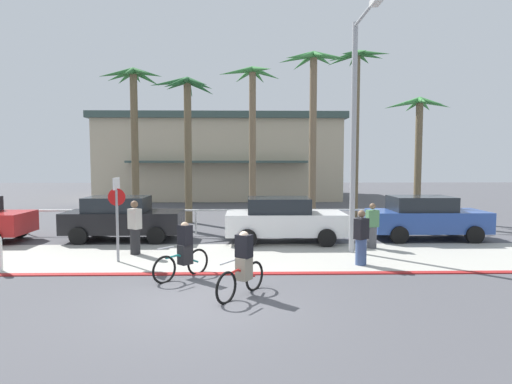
# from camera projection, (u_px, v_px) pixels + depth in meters

# --- Properties ---
(ground_plane) EXTENTS (80.00, 80.00, 0.00)m
(ground_plane) POSITION_uv_depth(u_px,v_px,m) (225.00, 228.00, 19.10)
(ground_plane) COLOR #4C4C51
(sidewalk_strip) EXTENTS (44.00, 4.00, 0.02)m
(sidewalk_strip) POSITION_uv_depth(u_px,v_px,m) (216.00, 257.00, 13.32)
(sidewalk_strip) COLOR #ADAAA0
(sidewalk_strip) RESTS_ON ground
(curb_paint) EXTENTS (44.00, 0.24, 0.03)m
(curb_paint) POSITION_uv_depth(u_px,v_px,m) (210.00, 274.00, 11.32)
(curb_paint) COLOR maroon
(curb_paint) RESTS_ON ground
(building_backdrop) EXTENTS (19.23, 12.69, 6.70)m
(building_backdrop) POSITION_uv_depth(u_px,v_px,m) (222.00, 157.00, 36.41)
(building_backdrop) COLOR #BCAD8E
(building_backdrop) RESTS_ON ground
(rail_fence) EXTENTS (20.97, 0.08, 1.04)m
(rail_fence) POSITION_uv_depth(u_px,v_px,m) (223.00, 214.00, 17.54)
(rail_fence) COLOR white
(rail_fence) RESTS_ON ground
(stop_sign_bike_lane) EXTENTS (0.52, 0.56, 2.56)m
(stop_sign_bike_lane) POSITION_uv_depth(u_px,v_px,m) (117.00, 207.00, 12.56)
(stop_sign_bike_lane) COLOR gray
(stop_sign_bike_lane) RESTS_ON ground
(streetlight_curb) EXTENTS (0.24, 2.54, 7.50)m
(streetlight_curb) POSITION_uv_depth(u_px,v_px,m) (355.00, 123.00, 13.43)
(streetlight_curb) COLOR #9EA0A5
(streetlight_curb) RESTS_ON ground
(palm_tree_0) EXTENTS (2.86, 3.03, 7.65)m
(palm_tree_0) POSITION_uv_depth(u_px,v_px,m) (133.00, 107.00, 20.70)
(palm_tree_0) COLOR brown
(palm_tree_0) RESTS_ON ground
(palm_tree_1) EXTENTS (3.16, 3.33, 7.14)m
(palm_tree_1) POSITION_uv_depth(u_px,v_px,m) (187.00, 112.00, 20.48)
(palm_tree_1) COLOR brown
(palm_tree_1) RESTS_ON ground
(palm_tree_2) EXTENTS (3.31, 3.42, 8.06)m
(palm_tree_2) POSITION_uv_depth(u_px,v_px,m) (252.00, 109.00, 22.29)
(palm_tree_2) COLOR #756047
(palm_tree_2) RESTS_ON ground
(palm_tree_3) EXTENTS (3.29, 3.33, 8.52)m
(palm_tree_3) POSITION_uv_depth(u_px,v_px,m) (312.00, 92.00, 20.95)
(palm_tree_3) COLOR #756047
(palm_tree_3) RESTS_ON ground
(palm_tree_4) EXTENTS (3.07, 3.58, 8.95)m
(palm_tree_4) POSITION_uv_depth(u_px,v_px,m) (356.00, 93.00, 22.39)
(palm_tree_4) COLOR brown
(palm_tree_4) RESTS_ON ground
(palm_tree_5) EXTENTS (3.35, 3.21, 6.37)m
(palm_tree_5) POSITION_uv_depth(u_px,v_px,m) (419.00, 127.00, 21.81)
(palm_tree_5) COLOR brown
(palm_tree_5) RESTS_ON ground
(car_black_1) EXTENTS (4.40, 2.02, 1.69)m
(car_black_1) POSITION_uv_depth(u_px,v_px,m) (123.00, 218.00, 16.13)
(car_black_1) COLOR black
(car_black_1) RESTS_ON ground
(car_white_2) EXTENTS (4.40, 2.02, 1.69)m
(car_white_2) POSITION_uv_depth(u_px,v_px,m) (283.00, 219.00, 15.69)
(car_white_2) COLOR white
(car_white_2) RESTS_ON ground
(car_blue_3) EXTENTS (4.40, 2.02, 1.69)m
(car_blue_3) POSITION_uv_depth(u_px,v_px,m) (425.00, 217.00, 16.33)
(car_blue_3) COLOR #284793
(car_blue_3) RESTS_ON ground
(cyclist_teal_0) EXTENTS (1.28, 1.38, 1.50)m
(cyclist_teal_0) POSITION_uv_depth(u_px,v_px,m) (184.00, 251.00, 10.95)
(cyclist_teal_0) COLOR black
(cyclist_teal_0) RESTS_ON ground
(cyclist_red_1) EXTENTS (1.08, 1.53, 1.50)m
(cyclist_red_1) POSITION_uv_depth(u_px,v_px,m) (243.00, 265.00, 9.51)
(cyclist_red_1) COLOR black
(cyclist_red_1) RESTS_ON ground
(pedestrian_0) EXTENTS (0.44, 0.37, 1.59)m
(pedestrian_0) POSITION_uv_depth(u_px,v_px,m) (372.00, 228.00, 14.60)
(pedestrian_0) COLOR #4C4C51
(pedestrian_0) RESTS_ON ground
(pedestrian_1) EXTENTS (0.48, 0.44, 1.77)m
(pedestrian_1) POSITION_uv_depth(u_px,v_px,m) (135.00, 230.00, 13.63)
(pedestrian_1) COLOR #232326
(pedestrian_1) RESTS_ON ground
(pedestrian_2) EXTENTS (0.48, 0.45, 1.63)m
(pedestrian_2) POSITION_uv_depth(u_px,v_px,m) (361.00, 240.00, 12.23)
(pedestrian_2) COLOR #384C7A
(pedestrian_2) RESTS_ON ground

